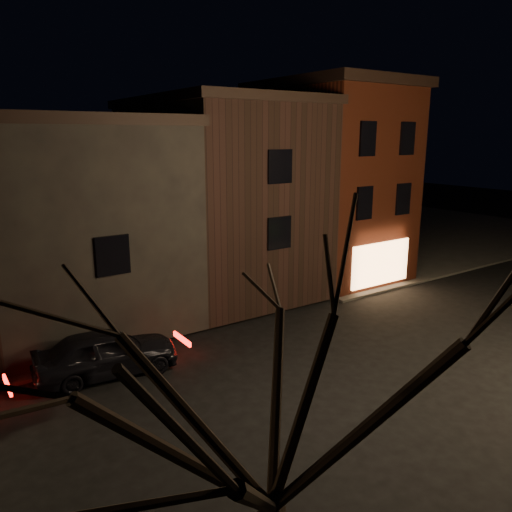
% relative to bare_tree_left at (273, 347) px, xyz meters
% --- Properties ---
extents(ground, '(120.00, 120.00, 0.00)m').
position_rel_bare_tree_left_xyz_m(ground, '(8.00, 7.00, -5.43)').
color(ground, black).
rests_on(ground, ground).
extents(sidewalk_far_right, '(30.00, 30.00, 0.12)m').
position_rel_bare_tree_left_xyz_m(sidewalk_far_right, '(28.00, 27.00, -5.37)').
color(sidewalk_far_right, '#2D2B28').
rests_on(sidewalk_far_right, ground).
extents(corner_building, '(6.50, 8.50, 10.50)m').
position_rel_bare_tree_left_xyz_m(corner_building, '(16.00, 16.47, -0.03)').
color(corner_building, '#47180C').
rests_on(corner_building, ground).
extents(row_building_a, '(7.30, 10.30, 9.40)m').
position_rel_bare_tree_left_xyz_m(row_building_a, '(9.50, 17.50, -0.60)').
color(row_building_a, black).
rests_on(row_building_a, ground).
extents(row_building_b, '(7.80, 10.30, 8.40)m').
position_rel_bare_tree_left_xyz_m(row_building_b, '(2.25, 17.50, -1.10)').
color(row_building_b, black).
rests_on(row_building_b, ground).
extents(bare_tree_left, '(5.60, 5.60, 7.50)m').
position_rel_bare_tree_left_xyz_m(bare_tree_left, '(0.00, 0.00, 0.00)').
color(bare_tree_left, black).
rests_on(bare_tree_left, sidewalk_near_left).
extents(parked_car_a, '(4.78, 2.30, 1.58)m').
position_rel_bare_tree_left_xyz_m(parked_car_a, '(1.39, 11.15, -4.65)').
color(parked_car_a, black).
rests_on(parked_car_a, ground).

